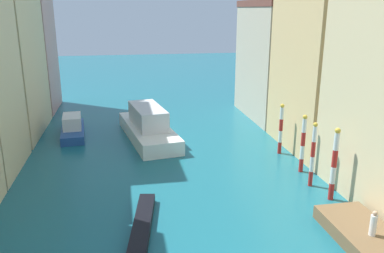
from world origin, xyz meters
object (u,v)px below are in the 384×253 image
at_px(mooring_pole_0, 334,164).
at_px(vaporetto_white, 148,126).
at_px(mooring_pole_3, 281,128).
at_px(motorboat_0, 73,128).
at_px(mooring_pole_1, 313,154).
at_px(gondola_black, 139,242).
at_px(waterfront_dock, 374,245).
at_px(person_on_dock, 373,224).
at_px(mooring_pole_2, 303,143).

relative_size(mooring_pole_0, vaporetto_white, 0.41).
bearing_deg(mooring_pole_3, vaporetto_white, 150.63).
relative_size(vaporetto_white, motorboat_0, 1.71).
distance_m(mooring_pole_1, gondola_black, 13.96).
bearing_deg(mooring_pole_0, mooring_pole_3, 90.00).
relative_size(waterfront_dock, motorboat_0, 1.10).
distance_m(person_on_dock, motorboat_0, 29.34).
bearing_deg(mooring_pole_2, mooring_pole_0, -90.96).
height_order(mooring_pole_1, mooring_pole_3, mooring_pole_1).
distance_m(mooring_pole_2, motorboat_0, 22.72).
xyz_separation_m(waterfront_dock, mooring_pole_1, (0.38, 8.18, 2.04)).
bearing_deg(person_on_dock, motorboat_0, 127.50).
xyz_separation_m(mooring_pole_1, mooring_pole_3, (0.38, 6.78, -0.13)).
distance_m(person_on_dock, mooring_pole_2, 10.55).
bearing_deg(gondola_black, waterfront_dock, -11.86).
distance_m(mooring_pole_0, mooring_pole_2, 4.83).
distance_m(waterfront_dock, vaporetto_white, 23.68).
xyz_separation_m(person_on_dock, motorboat_0, (-17.86, 23.27, -0.66)).
height_order(mooring_pole_0, mooring_pole_2, mooring_pole_0).
distance_m(vaporetto_white, gondola_black, 18.80).
distance_m(person_on_dock, mooring_pole_0, 5.81).
height_order(mooring_pole_3, gondola_black, mooring_pole_3).
relative_size(mooring_pole_2, motorboat_0, 0.65).
bearing_deg(mooring_pole_3, gondola_black, -136.30).
height_order(person_on_dock, vaporetto_white, vaporetto_white).
bearing_deg(mooring_pole_3, motorboat_0, 155.25).
xyz_separation_m(mooring_pole_3, gondola_black, (-12.98, -12.40, -2.04)).
height_order(waterfront_dock, motorboat_0, motorboat_0).
height_order(mooring_pole_2, mooring_pole_3, mooring_pole_2).
height_order(mooring_pole_0, motorboat_0, mooring_pole_0).
bearing_deg(mooring_pole_0, motorboat_0, 136.59).
relative_size(waterfront_dock, person_on_dock, 5.53).
relative_size(mooring_pole_0, mooring_pole_3, 1.11).
xyz_separation_m(person_on_dock, vaporetto_white, (-10.39, 20.97, -0.22)).
bearing_deg(waterfront_dock, vaporetto_white, 116.09).
bearing_deg(motorboat_0, waterfront_dock, -52.82).
height_order(mooring_pole_2, vaporetto_white, mooring_pole_2).
xyz_separation_m(mooring_pole_0, mooring_pole_3, (0.00, 9.03, -0.26)).
bearing_deg(mooring_pole_3, person_on_dock, -93.01).
bearing_deg(waterfront_dock, mooring_pole_2, 85.53).
xyz_separation_m(person_on_dock, mooring_pole_0, (0.77, 5.65, 1.13)).
distance_m(mooring_pole_1, motorboat_0, 23.92).
relative_size(waterfront_dock, mooring_pole_0, 1.56).
xyz_separation_m(mooring_pole_0, motorboat_0, (-18.63, 17.62, -1.78)).
height_order(waterfront_dock, mooring_pole_0, mooring_pole_0).
relative_size(person_on_dock, motorboat_0, 0.20).
xyz_separation_m(vaporetto_white, motorboat_0, (-7.46, 2.30, -0.44)).
height_order(vaporetto_white, motorboat_0, vaporetto_white).
bearing_deg(motorboat_0, mooring_pole_3, -24.75).
xyz_separation_m(person_on_dock, mooring_pole_2, (0.85, 10.47, 0.93)).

